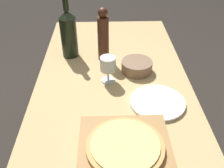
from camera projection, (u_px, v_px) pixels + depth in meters
dining_table at (114, 113)px, 1.21m from camera, size 0.73×1.69×0.72m
cutting_board at (125, 150)px, 0.91m from camera, size 0.33×0.33×0.02m
pizza at (125, 146)px, 0.90m from camera, size 0.27×0.27×0.02m
wine_bottle at (69, 33)px, 1.38m from camera, size 0.09×0.09×0.34m
pepper_mill at (103, 35)px, 1.35m from camera, size 0.06×0.06×0.28m
wine_glass at (108, 65)px, 1.21m from camera, size 0.07×0.07×0.13m
small_bowl at (137, 66)px, 1.31m from camera, size 0.15×0.15×0.06m
dinner_plate at (157, 102)px, 1.12m from camera, size 0.24×0.24×0.01m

